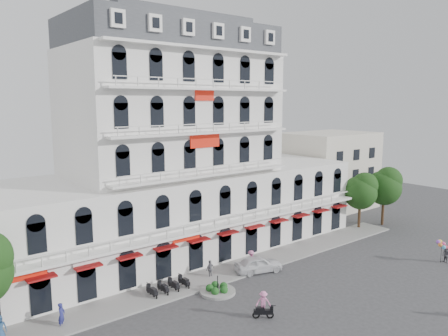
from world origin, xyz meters
The scene contains 15 objects.
ground centered at (0.00, 0.00, 0.00)m, with size 120.00×120.00×0.00m, color #38383A.
sidewalk centered at (0.00, 9.00, 0.08)m, with size 53.00×4.00×0.16m, color gray.
main_building centered at (0.00, 18.00, 9.96)m, with size 45.00×15.00×25.80m.
flank_building_east centered at (30.00, 20.00, 6.00)m, with size 14.00×10.00×12.00m, color beige.
traffic_island centered at (-3.00, 6.00, 0.26)m, with size 3.20×3.20×1.60m.
parked_scooter_row centered at (-6.35, 8.80, 0.00)m, with size 4.40×1.80×1.10m, color black, non-canonical shape.
tree_east_inner centered at (24.05, 9.98, 5.21)m, with size 4.40×4.37×7.57m.
tree_east_outer centered at (28.05, 8.98, 5.55)m, with size 4.65×4.65×8.05m.
parked_car centered at (3.11, 7.27, 0.82)m, with size 1.93×4.80×1.64m, color white.
rider_center centered at (-3.03, 0.13, 1.20)m, with size 1.42×1.23×2.26m.
pedestrian_left centered at (-19.84, 9.50, 0.93)m, with size 0.91×0.59×1.86m, color navy.
pedestrian_mid centered at (-1.47, 9.15, 0.87)m, with size 1.02×0.42×1.74m, color slate.
pedestrian_right centered at (3.19, 8.44, 0.94)m, with size 1.21×0.70×1.88m, color #CF6DA4.
pedestrian_far centered at (-15.80, 8.59, 0.96)m, with size 0.70×0.46×1.91m, color navy.
balloon_vendor centered at (20.12, -3.05, 1.27)m, with size 1.42×1.32×2.45m.
Camera 1 is at (-25.36, -23.00, 16.82)m, focal length 35.00 mm.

